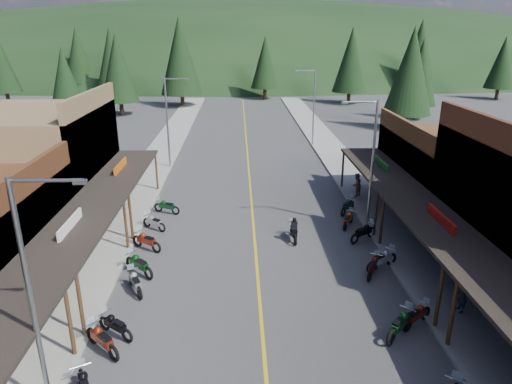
{
  "coord_description": "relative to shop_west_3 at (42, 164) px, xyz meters",
  "views": [
    {
      "loc": [
        -0.87,
        -17.93,
        11.71
      ],
      "look_at": [
        0.09,
        6.7,
        3.0
      ],
      "focal_mm": 32.0,
      "sensor_mm": 36.0,
      "label": 1
    }
  ],
  "objects": [
    {
      "name": "ground",
      "position": [
        13.78,
        -11.3,
        -3.52
      ],
      "size": [
        220.0,
        220.0,
        0.0
      ],
      "primitive_type": "plane",
      "color": "#38383A",
      "rests_on": "ground"
    },
    {
      "name": "centerline",
      "position": [
        13.78,
        8.7,
        -3.51
      ],
      "size": [
        0.15,
        90.0,
        0.01
      ],
      "primitive_type": "cube",
      "color": "gold",
      "rests_on": "ground"
    },
    {
      "name": "sidewalk_west",
      "position": [
        5.08,
        8.7,
        -3.44
      ],
      "size": [
        3.4,
        94.0,
        0.15
      ],
      "primitive_type": "cube",
      "color": "gray",
      "rests_on": "ground"
    },
    {
      "name": "sidewalk_east",
      "position": [
        22.48,
        8.7,
        -3.44
      ],
      "size": [
        3.4,
        94.0,
        0.15
      ],
      "primitive_type": "cube",
      "color": "gray",
      "rests_on": "ground"
    },
    {
      "name": "shop_west_3",
      "position": [
        0.0,
        0.0,
        0.0
      ],
      "size": [
        10.9,
        10.2,
        8.2
      ],
      "color": "brown",
      "rests_on": "ground"
    },
    {
      "name": "shop_east_3",
      "position": [
        27.54,
        0.0,
        -0.99
      ],
      "size": [
        10.9,
        10.2,
        6.2
      ],
      "color": "#4C2D16",
      "rests_on": "ground"
    },
    {
      "name": "streetlight_0",
      "position": [
        6.83,
        -17.3,
        0.94
      ],
      "size": [
        2.16,
        0.18,
        8.0
      ],
      "color": "gray",
      "rests_on": "ground"
    },
    {
      "name": "streetlight_1",
      "position": [
        6.83,
        10.7,
        0.94
      ],
      "size": [
        2.16,
        0.18,
        8.0
      ],
      "color": "gray",
      "rests_on": "ground"
    },
    {
      "name": "streetlight_2",
      "position": [
        20.74,
        -3.3,
        0.94
      ],
      "size": [
        2.16,
        0.18,
        8.0
      ],
      "color": "gray",
      "rests_on": "ground"
    },
    {
      "name": "streetlight_3",
      "position": [
        20.74,
        18.7,
        0.94
      ],
      "size": [
        2.16,
        0.18,
        8.0
      ],
      "color": "gray",
      "rests_on": "ground"
    },
    {
      "name": "ridge_hill",
      "position": [
        13.78,
        123.7,
        -3.52
      ],
      "size": [
        310.0,
        140.0,
        60.0
      ],
      "primitive_type": "ellipsoid",
      "color": "black",
      "rests_on": "ground"
    },
    {
      "name": "pine_0",
      "position": [
        -26.22,
        50.7,
        2.96
      ],
      "size": [
        5.04,
        5.04,
        11.0
      ],
      "color": "black",
      "rests_on": "ground"
    },
    {
      "name": "pine_1",
      "position": [
        -10.22,
        58.7,
        3.72
      ],
      "size": [
        5.88,
        5.88,
        12.5
      ],
      "color": "black",
      "rests_on": "ground"
    },
    {
      "name": "pine_2",
      "position": [
        3.78,
        46.7,
        4.47
      ],
      "size": [
        6.72,
        6.72,
        14.0
      ],
      "color": "black",
      "rests_on": "ground"
    },
    {
      "name": "pine_3",
      "position": [
        17.78,
        54.7,
        2.96
      ],
      "size": [
        5.04,
        5.04,
        11.0
      ],
      "color": "black",
      "rests_on": "ground"
    },
    {
      "name": "pine_4",
      "position": [
        31.78,
        48.7,
        3.72
      ],
      "size": [
        5.88,
        5.88,
        12.5
      ],
      "color": "black",
      "rests_on": "ground"
    },
    {
      "name": "pine_5",
      "position": [
        47.78,
        60.7,
        4.47
      ],
      "size": [
        6.72,
        6.72,
        14.0
      ],
      "color": "black",
      "rests_on": "ground"
    },
    {
      "name": "pine_6",
      "position": [
        59.78,
        52.7,
        2.96
      ],
      "size": [
        5.04,
        5.04,
        11.0
      ],
      "color": "black",
      "rests_on": "ground"
    },
    {
      "name": "pine_7",
      "position": [
        -18.22,
        64.7,
        3.72
      ],
      "size": [
        5.88,
        5.88,
        12.5
      ],
      "color": "black",
      "rests_on": "ground"
    },
    {
      "name": "pine_8",
      "position": [
        -8.22,
        28.7,
        2.46
      ],
      "size": [
        4.48,
        4.48,
        10.0
      ],
      "color": "black",
      "rests_on": "ground"
    },
    {
      "name": "pine_9",
      "position": [
        37.78,
        33.7,
        2.86
      ],
      "size": [
        4.93,
        4.93,
        10.8
      ],
      "color": "black",
      "rests_on": "ground"
    },
    {
      "name": "pine_10",
      "position": [
        -4.22,
        38.7,
        3.27
      ],
      "size": [
        5.38,
        5.38,
        11.6
      ],
      "color": "black",
      "rests_on": "ground"
    },
    {
      "name": "pine_11",
      "position": [
        33.78,
        26.7,
        3.67
      ],
      "size": [
        5.82,
        5.82,
        12.4
      ],
      "color": "black",
      "rests_on": "ground"
    },
    {
      "name": "bike_west_6",
      "position": [
        7.58,
        -14.46,
        -2.91
      ],
      "size": [
        2.04,
        2.0,
        1.22
      ],
      "primitive_type": null,
      "rotation": [
        0.0,
        0.0,
        0.81
      ],
      "color": "#641E0D",
      "rests_on": "ground"
    },
    {
      "name": "bike_west_7",
      "position": [
        7.83,
        -13.49,
        -2.96
      ],
      "size": [
        1.94,
        1.68,
        1.11
      ],
      "primitive_type": null,
      "rotation": [
        0.0,
        0.0,
        0.93
      ],
      "color": "black",
      "rests_on": "ground"
    },
    {
      "name": "bike_west_8",
      "position": [
        7.94,
        -10.17,
        -2.95
      ],
      "size": [
        1.5,
        2.09,
        1.14
      ],
      "primitive_type": null,
      "rotation": [
        0.0,
        0.0,
        0.47
      ],
      "color": "gray",
      "rests_on": "ground"
    },
    {
      "name": "bike_west_9",
      "position": [
        7.79,
        -8.51,
        -2.9
      ],
      "size": [
        2.07,
        2.04,
        1.25
      ],
      "primitive_type": null,
      "rotation": [
        0.0,
        0.0,
        0.8
      ],
      "color": "#0B3912",
      "rests_on": "ground"
    },
    {
      "name": "bike_west_10",
      "position": [
        7.64,
        -5.71,
        -2.92
      ],
      "size": [
        2.12,
        1.78,
        1.2
      ],
      "primitive_type": null,
      "rotation": [
        0.0,
        0.0,
        0.96
      ],
      "color": "maroon",
      "rests_on": "ground"
    },
    {
      "name": "bike_west_11",
      "position": [
        7.58,
        -2.91,
        -2.99
      ],
      "size": [
        1.86,
        1.61,
        1.06
      ],
      "primitive_type": null,
      "rotation": [
        0.0,
        0.0,
        0.93
      ],
      "color": "#96969B",
      "rests_on": "ground"
    },
    {
      "name": "bike_west_12",
      "position": [
        7.98,
        -0.25,
        -2.97
      ],
      "size": [
        2.03,
        1.4,
        1.11
      ],
      "primitive_type": null,
      "rotation": [
        0.0,
        0.0,
        1.13
      ],
      "color": "#0C3D18",
      "rests_on": "ground"
    },
    {
      "name": "bike_east_6",
      "position": [
        19.33,
        -13.92,
        -2.92
      ],
      "size": [
        1.98,
        2.01,
        1.21
      ],
      "primitive_type": null,
      "rotation": [
        0.0,
        0.0,
        -0.77
      ],
      "color": "#0E4817",
      "rests_on": "ground"
    },
    {
      "name": "bike_east_7",
      "position": [
        20.28,
        -13.27,
        -2.99
      ],
      "size": [
        1.87,
        1.61,
        1.07
      ],
      "primitive_type": null,
      "rotation": [
        0.0,
        0.0,
        -0.93
      ],
      "color": "#641B0D",
      "rests_on": "ground"
    },
    {
      "name": "bike_east_8",
      "position": [
        19.64,
        -9.01,
        -2.97
      ],
      "size": [
        1.51,
        1.99,
        1.1
      ],
      "primitive_type": null,
      "rotation": [
        0.0,
        0.0,
        -0.52
      ],
      "color": "maroon",
      "rests_on": "ground"
    },
    {
      "name": "bike_east_9",
      "position": [
        20.25,
        -8.43,
        -2.92
      ],
      "size": [
        2.15,
        1.7,
        1.2
      ],
      "primitive_type": null,
      "rotation": [
        0.0,
        0.0,
        -1.02
      ],
      "color": "#ACADB2",
      "rests_on": "ground"
    },
    {
      "name": "bike_east_10",
      "position": [
        20.19,
        -5.01,
        -2.92
      ],
      "size": [
        2.11,
        1.76,
        1.19
      ],
      "primitive_type": null,
      "rotation": [
        0.0,
        0.0,
        -0.96
      ],
      "color": "black",
      "rests_on": "ground"
    },
    {
      "name": "bike_east_11",
      "position": [
        19.77,
        -2.96,
        -2.98
      ],
      "size": [
        1.47,
        1.95,
        1.07
      ],
      "primitive_type": null,
      "rotation": [
        0.0,
        0.0,
        -0.51
      ],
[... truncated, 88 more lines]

